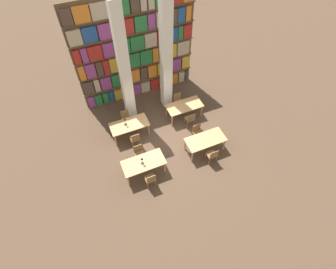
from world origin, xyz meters
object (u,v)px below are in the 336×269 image
Objects in this scene: pillar_center at (166,56)px; chair_6 at (190,119)px; chair_2 at (212,155)px; chair_7 at (178,100)px; chair_0 at (151,179)px; reading_table_3 at (184,107)px; reading_table_0 at (144,163)px; chair_4 at (135,139)px; desk_lamp_1 at (125,121)px; pillar_left at (124,67)px; desk_lamp_0 at (142,160)px; reading_table_1 at (205,141)px; chair_5 at (126,118)px; reading_table_2 at (129,125)px; chair_1 at (139,153)px; chair_3 at (197,132)px.

pillar_center is 6.70× the size of chair_6.
chair_2 is 3.77m from chair_7.
chair_0 is 2.95m from chair_2.
chair_6 reaches higher than reading_table_3.
chair_0 is at bearing -87.54° from reading_table_0.
chair_0 is at bearing -141.86° from chair_6.
pillar_center is 4.06m from chair_4.
desk_lamp_1 is at bearing 103.59° from chair_4.
pillar_left is 6.70× the size of chair_4.
reading_table_0 is 4.69× the size of desk_lamp_0.
chair_2 is (3.04, -0.64, -0.54)m from desk_lamp_0.
chair_5 is (-2.87, 2.95, -0.19)m from reading_table_1.
pillar_left is 6.70× the size of chair_6.
reading_table_2 is (-2.48, -1.32, -2.32)m from pillar_center.
reading_table_2 is (-0.46, -1.32, -2.32)m from pillar_left.
chair_1 and chair_5 have the same top height.
pillar_center reaches higher than desk_lamp_1.
pillar_center reaches higher than chair_3.
reading_table_0 is at bearing -88.69° from desk_lamp_1.
chair_1 is 0.49× the size of reading_table_2.
reading_table_3 is (0.07, 3.05, 0.19)m from chair_2.
pillar_left reaches higher than chair_1.
chair_1 is (0.03, 0.72, -0.19)m from reading_table_0.
chair_2 is at bearing -44.62° from desk_lamp_1.
chair_3 is at bearing 90.00° from chair_2.
reading_table_3 is (3.11, 2.40, -0.35)m from desk_lamp_0.
reading_table_3 is (2.94, 0.09, 0.00)m from reading_table_2.
chair_5 is (0.10, 3.72, 0.00)m from chair_0.
desk_lamp_1 is 3.22m from chair_6.
chair_2 is 0.49× the size of reading_table_3.
chair_4 is at bearing -15.44° from chair_3.
chair_0 is at bearing -120.59° from pillar_center.
reading_table_2 is at bearing 88.54° from chair_0.
pillar_left is at bearing -100.58° from chair_1.
reading_table_3 is (3.02, 1.64, 0.19)m from chair_1.
chair_3 is 1.00× the size of chair_7.
chair_6 is at bearing -38.21° from pillar_left.
desk_lamp_1 is at bearing 143.37° from reading_table_1.
reading_table_3 is at bearing 0.89° from desk_lamp_1.
chair_0 is 1.44m from chair_1.
pillar_left is 4.03m from chair_6.
reading_table_0 is at bearing 32.39° from desk_lamp_0.
chair_6 is (-0.01, -0.72, -0.19)m from reading_table_3.
reading_table_3 is 2.03× the size of chair_7.
chair_3 is at bearing 26.70° from chair_0.
chair_5 is at bearing 134.24° from reading_table_1.
pillar_left is at bearing 124.49° from reading_table_1.
chair_3 is 1.61m from reading_table_3.
chair_0 is 0.49× the size of reading_table_1.
desk_lamp_1 is at bearing -179.11° from reading_table_3.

